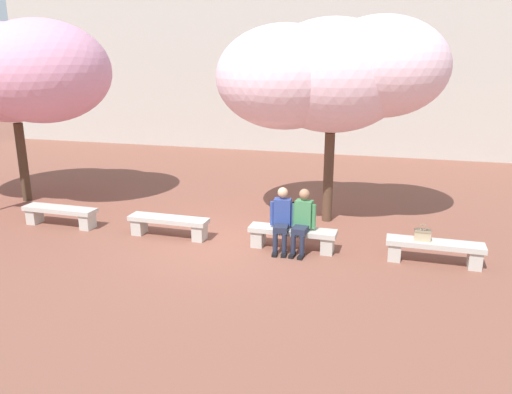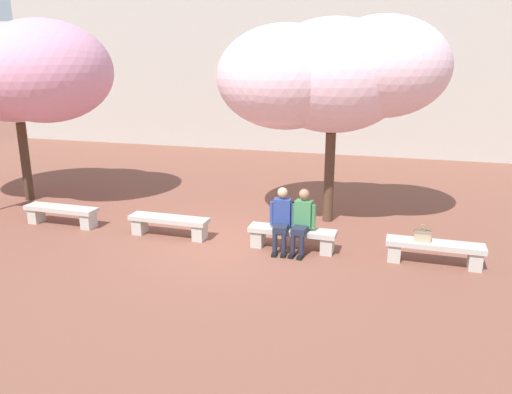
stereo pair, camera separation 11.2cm
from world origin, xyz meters
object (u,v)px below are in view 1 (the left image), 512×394
Objects in this scene: person_seated_left at (282,217)px; cherry_tree_secondary at (7,70)px; person_seated_right at (303,219)px; stone_bench_near_west at (169,224)px; stone_bench_near_east at (434,249)px; stone_bench_west_end at (60,213)px; cherry_tree_main at (329,74)px; stone_bench_center at (292,235)px; handbag at (423,234)px.

cherry_tree_secondary reaches higher than person_seated_left.
cherry_tree_secondary is (-7.98, 1.52, 2.79)m from person_seated_right.
stone_bench_near_east is (5.51, 0.00, 0.00)m from stone_bench_near_west.
stone_bench_near_east is 11.09m from cherry_tree_secondary.
person_seated_right is at bearing -0.53° from stone_bench_west_end.
stone_bench_west_end is at bearing -160.68° from cherry_tree_main.
cherry_tree_secondary reaches higher than stone_bench_center.
stone_bench_west_end is 8.27m from stone_bench_near_east.
cherry_tree_main reaches higher than person_seated_left.
cherry_tree_main reaches higher than stone_bench_west_end.
stone_bench_near_west is 0.33× the size of cherry_tree_secondary.
cherry_tree_secondary is (-7.77, 1.47, 3.19)m from stone_bench_center.
stone_bench_near_west is 5.28m from handbag.
handbag is (8.03, -0.02, 0.28)m from stone_bench_west_end.
cherry_tree_secondary is at bearing 171.78° from handbag.
stone_bench_near_west is 5.51m from stone_bench_near_east.
person_seated_right is at bearing -1.03° from stone_bench_near_west.
person_seated_left is 8.20m from cherry_tree_secondary.
stone_bench_center is 1.39× the size of person_seated_right.
stone_bench_near_west is 0.35× the size of cherry_tree_main.
cherry_tree_secondary is at bearing 147.00° from stone_bench_west_end.
stone_bench_near_east is 2.99m from person_seated_left.
handbag is at bearing -0.13° from stone_bench_west_end.
handbag reaches higher than stone_bench_center.
person_seated_left is 3.81× the size of handbag.
cherry_tree_main is (-2.41, 2.05, 3.14)m from stone_bench_near_east.
person_seated_right is 8.59m from cherry_tree_secondary.
cherry_tree_main is 0.94× the size of cherry_tree_secondary.
stone_bench_near_west is 2.57m from person_seated_left.
stone_bench_near_west is at bearing 178.80° from person_seated_left.
stone_bench_west_end is 8.03m from handbag.
cherry_tree_main is (0.56, 2.11, 2.75)m from person_seated_left.
handbag is at bearing -43.69° from cherry_tree_main.
person_seated_left is at bearing -0.58° from stone_bench_west_end.
cherry_tree_main is (-2.17, 2.07, 2.87)m from handbag.
person_seated_right is 0.24× the size of cherry_tree_secondary.
cherry_tree_secondary reaches higher than cherry_tree_main.
person_seated_right is (2.97, -0.05, 0.40)m from stone_bench_near_west.
person_seated_left is 0.25× the size of cherry_tree_main.
stone_bench_near_east is at bearing 1.20° from person_seated_right.
person_seated_right is at bearing -93.69° from cherry_tree_main.
stone_bench_west_end is 1.00× the size of stone_bench_near_east.
cherry_tree_secondary is (-8.12, -0.59, 0.04)m from cherry_tree_main.
cherry_tree_secondary is (-10.28, 1.49, 2.91)m from handbag.
person_seated_right is 3.46m from cherry_tree_main.
person_seated_right is at bearing -179.13° from handbag.
stone_bench_near_west is 1.39× the size of person_seated_left.
stone_bench_west_end is at bearing 180.00° from stone_bench_near_east.
stone_bench_near_west is at bearing 180.00° from stone_bench_near_east.
handbag is at bearing -0.41° from stone_bench_center.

